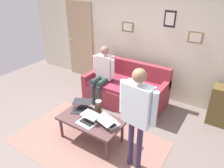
{
  "coord_description": "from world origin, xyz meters",
  "views": [
    {
      "loc": [
        -1.9,
        2.14,
        2.59
      ],
      "look_at": [
        -0.01,
        -0.76,
        0.8
      ],
      "focal_mm": 33.53,
      "sensor_mm": 36.0,
      "label": 1
    }
  ],
  "objects_px": {
    "interior_door": "(80,40)",
    "laptop_right": "(108,122)",
    "side_shelf": "(221,106)",
    "coffee_table": "(91,121)",
    "person_seated": "(103,71)",
    "laptop_left": "(82,107)",
    "french_press": "(99,107)",
    "person_standing": "(137,109)",
    "couch": "(126,90)",
    "laptop_center": "(88,120)"
  },
  "relations": [
    {
      "from": "laptop_left",
      "to": "laptop_right",
      "type": "height_order",
      "value": "laptop_right"
    },
    {
      "from": "interior_door",
      "to": "french_press",
      "type": "bearing_deg",
      "value": 136.71
    },
    {
      "from": "laptop_right",
      "to": "side_shelf",
      "type": "bearing_deg",
      "value": -131.45
    },
    {
      "from": "side_shelf",
      "to": "person_standing",
      "type": "height_order",
      "value": "person_standing"
    },
    {
      "from": "interior_door",
      "to": "french_press",
      "type": "height_order",
      "value": "interior_door"
    },
    {
      "from": "laptop_center",
      "to": "person_seated",
      "type": "distance_m",
      "value": 1.46
    },
    {
      "from": "laptop_left",
      "to": "laptop_center",
      "type": "relative_size",
      "value": 1.38
    },
    {
      "from": "interior_door",
      "to": "laptop_right",
      "type": "height_order",
      "value": "interior_door"
    },
    {
      "from": "couch",
      "to": "side_shelf",
      "type": "height_order",
      "value": "couch"
    },
    {
      "from": "side_shelf",
      "to": "coffee_table",
      "type": "bearing_deg",
      "value": 43.85
    },
    {
      "from": "side_shelf",
      "to": "person_seated",
      "type": "xyz_separation_m",
      "value": [
        2.39,
        0.52,
        0.34
      ]
    },
    {
      "from": "laptop_right",
      "to": "laptop_left",
      "type": "bearing_deg",
      "value": -7.63
    },
    {
      "from": "french_press",
      "to": "couch",
      "type": "bearing_deg",
      "value": -83.68
    },
    {
      "from": "couch",
      "to": "laptop_right",
      "type": "xyz_separation_m",
      "value": [
        -0.44,
        1.38,
        0.18
      ]
    },
    {
      "from": "french_press",
      "to": "person_standing",
      "type": "bearing_deg",
      "value": 159.97
    },
    {
      "from": "interior_door",
      "to": "laptop_right",
      "type": "bearing_deg",
      "value": 138.53
    },
    {
      "from": "laptop_left",
      "to": "interior_door",
      "type": "bearing_deg",
      "value": -49.67
    },
    {
      "from": "person_seated",
      "to": "couch",
      "type": "bearing_deg",
      "value": -154.32
    },
    {
      "from": "coffee_table",
      "to": "laptop_left",
      "type": "height_order",
      "value": "laptop_left"
    },
    {
      "from": "person_seated",
      "to": "person_standing",
      "type": "bearing_deg",
      "value": 138.54
    },
    {
      "from": "laptop_left",
      "to": "laptop_right",
      "type": "xyz_separation_m",
      "value": [
        -0.63,
        0.08,
        -0.0
      ]
    },
    {
      "from": "couch",
      "to": "laptop_center",
      "type": "relative_size",
      "value": 5.2
    },
    {
      "from": "laptop_right",
      "to": "interior_door",
      "type": "bearing_deg",
      "value": -41.47
    },
    {
      "from": "french_press",
      "to": "interior_door",
      "type": "bearing_deg",
      "value": -43.29
    },
    {
      "from": "laptop_right",
      "to": "person_standing",
      "type": "height_order",
      "value": "person_standing"
    },
    {
      "from": "interior_door",
      "to": "laptop_right",
      "type": "xyz_separation_m",
      "value": [
        -2.25,
        1.99,
        -0.54
      ]
    },
    {
      "from": "coffee_table",
      "to": "laptop_center",
      "type": "distance_m",
      "value": 0.13
    },
    {
      "from": "interior_door",
      "to": "person_seated",
      "type": "relative_size",
      "value": 1.6
    },
    {
      "from": "side_shelf",
      "to": "person_standing",
      "type": "bearing_deg",
      "value": 63.97
    },
    {
      "from": "person_seated",
      "to": "laptop_right",
      "type": "bearing_deg",
      "value": 128.37
    },
    {
      "from": "coffee_table",
      "to": "laptop_left",
      "type": "xyz_separation_m",
      "value": [
        0.31,
        -0.14,
        0.1
      ]
    },
    {
      "from": "coffee_table",
      "to": "side_shelf",
      "type": "distance_m",
      "value": 2.5
    },
    {
      "from": "couch",
      "to": "coffee_table",
      "type": "height_order",
      "value": "couch"
    },
    {
      "from": "interior_door",
      "to": "coffee_table",
      "type": "relative_size",
      "value": 1.86
    },
    {
      "from": "laptop_right",
      "to": "french_press",
      "type": "bearing_deg",
      "value": -27.17
    },
    {
      "from": "french_press",
      "to": "side_shelf",
      "type": "bearing_deg",
      "value": -139.62
    },
    {
      "from": "person_standing",
      "to": "laptop_left",
      "type": "bearing_deg",
      "value": -11.68
    },
    {
      "from": "interior_door",
      "to": "laptop_left",
      "type": "relative_size",
      "value": 4.39
    },
    {
      "from": "laptop_left",
      "to": "laptop_right",
      "type": "relative_size",
      "value": 1.17
    },
    {
      "from": "interior_door",
      "to": "side_shelf",
      "type": "height_order",
      "value": "interior_door"
    },
    {
      "from": "interior_door",
      "to": "couch",
      "type": "bearing_deg",
      "value": 161.44
    },
    {
      "from": "laptop_center",
      "to": "french_press",
      "type": "height_order",
      "value": "french_press"
    },
    {
      "from": "side_shelf",
      "to": "person_standing",
      "type": "distance_m",
      "value": 2.15
    },
    {
      "from": "french_press",
      "to": "side_shelf",
      "type": "height_order",
      "value": "side_shelf"
    },
    {
      "from": "laptop_left",
      "to": "person_standing",
      "type": "xyz_separation_m",
      "value": [
        -1.21,
        0.25,
        0.55
      ]
    },
    {
      "from": "interior_door",
      "to": "person_seated",
      "type": "bearing_deg",
      "value": 148.01
    },
    {
      "from": "interior_door",
      "to": "side_shelf",
      "type": "xyz_separation_m",
      "value": [
        -3.73,
        0.31,
        -0.63
      ]
    },
    {
      "from": "person_standing",
      "to": "person_seated",
      "type": "distance_m",
      "value": 2.01
    },
    {
      "from": "interior_door",
      "to": "person_seated",
      "type": "distance_m",
      "value": 1.6
    },
    {
      "from": "couch",
      "to": "laptop_left",
      "type": "xyz_separation_m",
      "value": [
        0.19,
        1.29,
        0.18
      ]
    }
  ]
}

